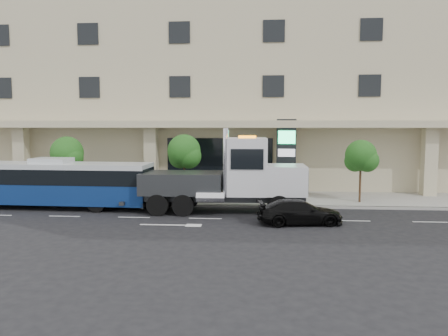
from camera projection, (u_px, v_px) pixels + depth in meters
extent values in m
plane|color=black|center=(208.00, 213.00, 25.50)|extent=(120.00, 120.00, 0.00)
cube|color=gray|center=(216.00, 198.00, 30.45)|extent=(120.00, 6.00, 0.15)
cube|color=gray|center=(212.00, 206.00, 27.47)|extent=(120.00, 0.30, 0.15)
cube|color=#BEB18F|center=(226.00, 72.00, 39.91)|extent=(60.00, 15.00, 20.00)
cube|color=#BEB18F|center=(218.00, 124.00, 31.74)|extent=(60.00, 2.80, 0.50)
cube|color=black|center=(220.00, 164.00, 33.20)|extent=(8.00, 0.12, 4.00)
cube|color=#BEB18F|center=(22.00, 159.00, 33.10)|extent=(0.90, 0.90, 4.90)
cube|color=#BEB18F|center=(151.00, 159.00, 32.36)|extent=(0.90, 0.90, 4.90)
cube|color=#BEB18F|center=(287.00, 160.00, 31.62)|extent=(0.90, 0.90, 4.90)
cube|color=#BEB18F|center=(429.00, 161.00, 30.89)|extent=(0.90, 0.90, 4.90)
cylinder|color=#422B19|center=(68.00, 178.00, 29.65)|extent=(0.14, 0.14, 2.80)
sphere|color=#204E16|center=(67.00, 153.00, 29.49)|extent=(2.20, 2.20, 2.20)
sphere|color=#204E16|center=(71.00, 158.00, 29.29)|extent=(1.65, 1.65, 1.65)
sphere|color=#204E16|center=(64.00, 158.00, 29.75)|extent=(1.54, 1.54, 1.54)
cylinder|color=#422B19|center=(184.00, 178.00, 29.06)|extent=(0.14, 0.14, 2.94)
sphere|color=#204E16|center=(184.00, 151.00, 28.88)|extent=(2.20, 2.20, 2.20)
sphere|color=#204E16|center=(189.00, 156.00, 28.69)|extent=(1.65, 1.65, 1.65)
sphere|color=#204E16|center=(180.00, 157.00, 29.14)|extent=(1.54, 1.54, 1.54)
cylinder|color=#422B19|center=(360.00, 181.00, 28.22)|extent=(0.14, 0.14, 2.73)
sphere|color=#204E16|center=(361.00, 155.00, 28.06)|extent=(2.00, 2.00, 2.00)
sphere|color=#204E16|center=(367.00, 160.00, 27.86)|extent=(1.50, 1.50, 1.50)
sphere|color=#204E16|center=(355.00, 161.00, 28.32)|extent=(1.40, 1.40, 1.40)
cylinder|color=black|center=(2.00, 196.00, 28.60)|extent=(1.03, 0.34, 1.02)
cylinder|color=black|center=(97.00, 204.00, 25.69)|extent=(1.03, 0.34, 1.02)
cylinder|color=black|center=(110.00, 198.00, 27.80)|extent=(1.03, 0.34, 1.02)
cube|color=navy|center=(53.00, 192.00, 27.06)|extent=(12.31, 2.98, 1.22)
cube|color=black|center=(52.00, 175.00, 26.95)|extent=(12.31, 3.02, 0.92)
cube|color=silver|center=(52.00, 165.00, 26.89)|extent=(12.31, 2.98, 0.31)
cube|color=silver|center=(52.00, 160.00, 26.86)|extent=(2.30, 1.71, 0.31)
cube|color=#2D3033|center=(148.00, 202.00, 26.45)|extent=(0.23, 2.55, 0.31)
cube|color=#2D3033|center=(223.00, 197.00, 25.63)|extent=(9.58, 1.29, 0.45)
cube|color=silver|center=(286.00, 180.00, 25.32)|extent=(2.29, 2.62, 1.69)
cube|color=silver|center=(305.00, 180.00, 25.26)|extent=(0.12, 2.25, 1.35)
cube|color=silver|center=(247.00, 166.00, 25.37)|extent=(2.30, 2.85, 3.26)
cube|color=black|center=(266.00, 157.00, 25.26)|extent=(0.14, 2.48, 1.35)
cylinder|color=silver|center=(225.00, 163.00, 24.18)|extent=(0.21, 0.21, 3.82)
cylinder|color=silver|center=(227.00, 159.00, 26.64)|extent=(0.21, 0.21, 3.82)
cube|color=#2D3033|center=(182.00, 183.00, 25.69)|extent=(4.77, 2.78, 1.24)
cube|color=#2D3033|center=(137.00, 194.00, 25.91)|extent=(1.80, 0.35, 0.25)
cube|color=#2D3033|center=(126.00, 201.00, 25.99)|extent=(0.32, 2.03, 0.20)
cube|color=orange|center=(247.00, 137.00, 25.21)|extent=(1.02, 0.41, 0.16)
cylinder|color=black|center=(279.00, 206.00, 24.30)|extent=(1.24, 0.38, 1.24)
cylinder|color=black|center=(276.00, 199.00, 26.65)|extent=(1.24, 0.38, 1.24)
cylinder|color=black|center=(183.00, 205.00, 24.61)|extent=(1.24, 0.38, 1.24)
cylinder|color=black|center=(189.00, 198.00, 26.96)|extent=(1.24, 0.38, 1.24)
cylinder|color=black|center=(157.00, 205.00, 24.69)|extent=(1.24, 0.38, 1.24)
cylinder|color=black|center=(165.00, 198.00, 27.04)|extent=(1.24, 0.38, 1.24)
imported|color=black|center=(300.00, 212.00, 22.61)|extent=(4.60, 2.38, 1.28)
cube|color=black|center=(286.00, 158.00, 30.57)|extent=(1.39, 0.60, 5.40)
cube|color=#27EA89|center=(287.00, 137.00, 30.18)|extent=(1.17, 0.19, 0.90)
cube|color=silver|center=(287.00, 153.00, 30.29)|extent=(1.17, 0.19, 0.54)
cube|color=#262628|center=(287.00, 126.00, 30.10)|extent=(1.17, 0.19, 0.36)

